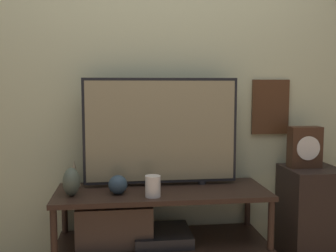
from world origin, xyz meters
TOP-DOWN VIEW (x-y plane):
  - wall_back at (0.00, 0.59)m, footprint 6.40×0.08m
  - media_console at (-0.12, 0.29)m, footprint 1.33×0.50m
  - television at (0.01, 0.40)m, footprint 1.00×0.05m
  - vase_urn_stoneware at (-0.55, 0.22)m, footprint 0.10×0.14m
  - vase_slim_bronze at (-0.56, 0.45)m, footprint 0.08×0.08m
  - vase_round_glass at (-0.28, 0.22)m, footprint 0.12×0.12m
  - candle_jar at (-0.07, 0.14)m, footprint 0.09×0.09m
  - side_table at (1.04, 0.35)m, footprint 0.36×0.38m
  - mantel_clock at (0.99, 0.38)m, footprint 0.22×0.11m

SIDE VIEW (x-z plane):
  - side_table at x=1.04m, z-range 0.00..0.66m
  - media_console at x=-0.12m, z-range 0.07..0.64m
  - vase_round_glass at x=-0.28m, z-range 0.56..0.68m
  - candle_jar at x=-0.07m, z-range 0.56..0.69m
  - vase_urn_stoneware at x=-0.55m, z-range 0.56..0.73m
  - vase_slim_bronze at x=-0.56m, z-range 0.56..0.74m
  - mantel_clock at x=0.99m, z-range 0.66..0.94m
  - television at x=0.01m, z-range 0.57..1.28m
  - wall_back at x=0.00m, z-range 0.00..2.70m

